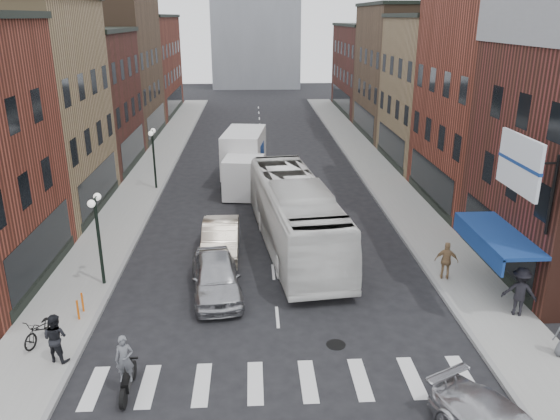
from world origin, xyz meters
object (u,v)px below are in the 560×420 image
object	(u,v)px
sedan_left_near	(216,276)
streetlamp_near	(97,224)
streetlamp_far	(153,148)
bike_rack	(80,306)
transit_bus	(295,214)
box_truck	(244,161)
sedan_left_far	(221,239)
billboard_sign	(521,165)
ped_left_solo	(55,338)
parked_bicycle	(42,328)
motorcycle_rider	(126,367)
ped_right_b	(446,261)
ped_right_a	(520,291)

from	to	relation	value
sedan_left_near	streetlamp_near	bearing A→B (deg)	161.13
streetlamp_far	bike_rack	size ratio (longest dim) A/B	5.14
streetlamp_far	transit_bus	world-z (taller)	streetlamp_far
streetlamp_far	sedan_left_near	xyz separation A→B (m)	(4.92, -15.00, -2.08)
box_truck	sedan_left_far	world-z (taller)	box_truck
billboard_sign	streetlamp_near	bearing A→B (deg)	167.65
ped_left_solo	sedan_left_near	bearing A→B (deg)	-118.78
streetlamp_far	parked_bicycle	size ratio (longest dim) A/B	2.22
motorcycle_rider	ped_left_solo	bearing A→B (deg)	144.01
parked_bicycle	ped_right_b	distance (m)	16.50
motorcycle_rider	parked_bicycle	xyz separation A→B (m)	(-3.59, 2.91, -0.32)
billboard_sign	sedan_left_far	bearing A→B (deg)	149.10
motorcycle_rider	parked_bicycle	size ratio (longest dim) A/B	1.11
streetlamp_near	sedan_left_near	xyz separation A→B (m)	(4.92, -1.00, -2.08)
sedan_left_far	sedan_left_near	bearing A→B (deg)	-90.18
streetlamp_far	sedan_left_near	world-z (taller)	streetlamp_far
box_truck	billboard_sign	bearing A→B (deg)	-53.72
bike_rack	motorcycle_rider	size ratio (longest dim) A/B	0.39
ped_right_a	box_truck	bearing A→B (deg)	-37.89
ped_right_a	billboard_sign	bearing A→B (deg)	22.66
sedan_left_far	ped_right_a	size ratio (longest dim) A/B	2.53
bike_rack	parked_bicycle	distance (m)	1.90
sedan_left_near	parked_bicycle	distance (m)	6.87
bike_rack	sedan_left_far	xyz separation A→B (m)	(5.11, 5.83, 0.27)
billboard_sign	ped_right_b	xyz separation A→B (m)	(-1.05, 3.19, -5.13)
sedan_left_near	billboard_sign	bearing A→B (deg)	-20.12
streetlamp_far	ped_right_a	distance (m)	24.24
bike_rack	box_truck	size ratio (longest dim) A/B	0.09
transit_bus	parked_bicycle	world-z (taller)	transit_bus
billboard_sign	sedan_left_far	distance (m)	13.96
billboard_sign	transit_bus	xyz separation A→B (m)	(-7.39, 7.36, -4.37)
billboard_sign	box_truck	xyz separation A→B (m)	(-10.03, 18.19, -4.35)
motorcycle_rider	sedan_left_near	size ratio (longest dim) A/B	0.42
billboard_sign	ped_right_a	xyz separation A→B (m)	(0.71, 0.01, -5.00)
sedan_left_near	ped_left_solo	bearing A→B (deg)	-144.86
parked_bicycle	ped_right_a	xyz separation A→B (m)	(17.73, 0.92, 0.50)
streetlamp_near	transit_bus	xyz separation A→B (m)	(8.60, 3.86, -1.15)
box_truck	sedan_left_near	distance (m)	15.75
billboard_sign	sedan_left_near	size ratio (longest dim) A/B	0.75
sedan_left_far	parked_bicycle	bearing A→B (deg)	-128.65
billboard_sign	sedan_left_far	world-z (taller)	billboard_sign
sedan_left_far	ped_left_solo	world-z (taller)	ped_left_solo
parked_bicycle	ped_left_solo	distance (m)	1.57
streetlamp_far	box_truck	xyz separation A→B (m)	(5.96, 0.69, -1.13)
ped_right_a	bike_rack	bearing A→B (deg)	18.87
streetlamp_near	ped_right_a	world-z (taller)	streetlamp_near
ped_right_b	transit_bus	bearing A→B (deg)	-15.61
parked_bicycle	motorcycle_rider	bearing A→B (deg)	-21.68
box_truck	motorcycle_rider	world-z (taller)	box_truck
ped_left_solo	ped_right_b	size ratio (longest dim) A/B	1.01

